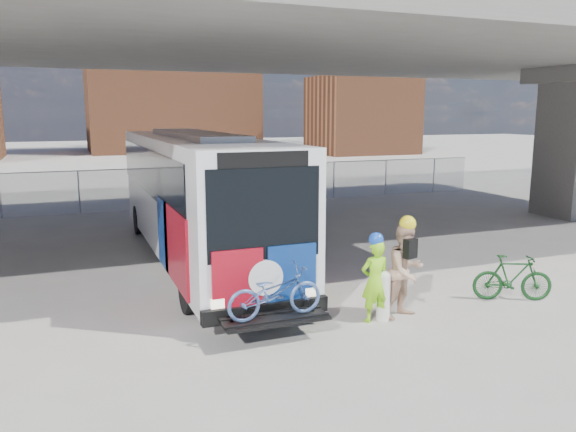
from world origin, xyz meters
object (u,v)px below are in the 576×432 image
bus (196,187)px  bike_parked (512,278)px  bollard (384,293)px  cyclist_tan (406,270)px  cyclist_hivis (375,279)px

bus → bike_parked: 8.74m
bollard → cyclist_tan: 0.68m
bus → bollard: bearing=-68.7°
cyclist_tan → cyclist_hivis: bearing=162.6°
bus → cyclist_hivis: (2.26, -6.32, -1.21)m
bollard → cyclist_hivis: bearing=-180.0°
cyclist_tan → bike_parked: size_ratio=1.22×
bollard → bike_parked: 3.37m
cyclist_tan → bike_parked: 2.89m
bike_parked → cyclist_tan: bearing=115.3°
bollard → bike_parked: size_ratio=0.60×
bollard → bus: bearing=111.3°
bus → cyclist_hivis: bus is taller
cyclist_hivis → bike_parked: bearing=-177.8°
cyclist_tan → bike_parked: cyclist_tan is taller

